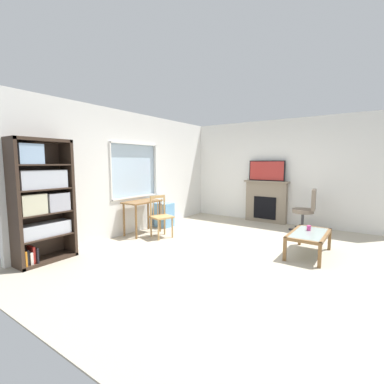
{
  "coord_description": "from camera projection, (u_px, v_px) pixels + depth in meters",
  "views": [
    {
      "loc": [
        -4.35,
        -2.06,
        1.62
      ],
      "look_at": [
        -0.17,
        0.83,
        1.05
      ],
      "focal_mm": 24.9,
      "sensor_mm": 36.0,
      "label": 1
    }
  ],
  "objects": [
    {
      "name": "tv",
      "position": [
        267.0,
        171.0,
        7.1
      ],
      "size": [
        0.06,
        0.96,
        0.54
      ],
      "color": "black",
      "rests_on": "fireplace"
    },
    {
      "name": "wall_back_with_window",
      "position": [
        135.0,
        173.0,
        6.21
      ],
      "size": [
        5.53,
        0.15,
        2.73
      ],
      "color": "white",
      "rests_on": "ground"
    },
    {
      "name": "plastic_drawer_unit",
      "position": [
        164.0,
        215.0,
        6.71
      ],
      "size": [
        0.35,
        0.4,
        0.6
      ],
      "primitive_type": "cube",
      "color": "#72ADDB",
      "rests_on": "ground"
    },
    {
      "name": "coffee_table",
      "position": [
        309.0,
        236.0,
        4.63
      ],
      "size": [
        1.09,
        0.58,
        0.4
      ],
      "color": "#8C9E99",
      "rests_on": "ground"
    },
    {
      "name": "wooden_chair",
      "position": [
        161.0,
        216.0,
        5.74
      ],
      "size": [
        0.52,
        0.51,
        0.9
      ],
      "color": "tan",
      "rests_on": "ground"
    },
    {
      "name": "sippy_cup",
      "position": [
        309.0,
        228.0,
        4.77
      ],
      "size": [
        0.07,
        0.07,
        0.09
      ],
      "primitive_type": "cylinder",
      "color": "#DB3D84",
      "rests_on": "coffee_table"
    },
    {
      "name": "desk_under_window",
      "position": [
        142.0,
        207.0,
        5.99
      ],
      "size": [
        0.85,
        0.48,
        0.75
      ],
      "color": "brown",
      "rests_on": "ground"
    },
    {
      "name": "office_chair",
      "position": [
        307.0,
        208.0,
        6.21
      ],
      "size": [
        0.57,
        0.58,
        1.0
      ],
      "color": "#7A6B5B",
      "rests_on": "ground"
    },
    {
      "name": "bookshelf",
      "position": [
        41.0,
        199.0,
        4.26
      ],
      "size": [
        0.9,
        0.38,
        1.99
      ],
      "color": "#38281E",
      "rests_on": "ground"
    },
    {
      "name": "ground",
      "position": [
        234.0,
        251.0,
        4.9
      ],
      "size": [
        6.53,
        6.15,
        0.02
      ],
      "primitive_type": "cube",
      "color": "#B2A893"
    },
    {
      "name": "wall_right",
      "position": [
        282.0,
        172.0,
        7.05
      ],
      "size": [
        0.12,
        5.35,
        2.73
      ],
      "primitive_type": "cube",
      "color": "white",
      "rests_on": "ground"
    },
    {
      "name": "fireplace",
      "position": [
        266.0,
        201.0,
        7.21
      ],
      "size": [
        0.26,
        1.2,
        1.12
      ],
      "color": "gray",
      "rests_on": "ground"
    }
  ]
}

